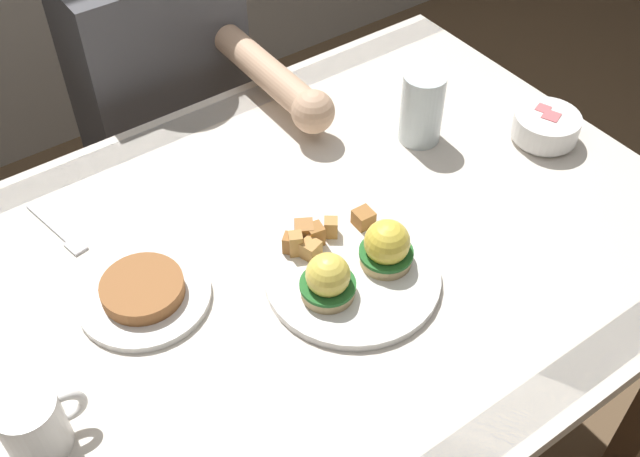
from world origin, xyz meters
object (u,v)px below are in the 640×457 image
coffee_mug (34,423)px  fork (59,231)px  eggs_benedict_plate (353,267)px  fruit_bowl (545,127)px  water_glass_near (421,112)px  diner_person (170,102)px  side_plate (144,293)px  dining_table (320,289)px

coffee_mug → fork: 0.39m
eggs_benedict_plate → fruit_bowl: (0.49, 0.06, 0.00)m
eggs_benedict_plate → coffee_mug: (-0.49, 0.01, 0.02)m
coffee_mug → water_glass_near: bearing=13.7°
eggs_benedict_plate → diner_person: diner_person is taller
coffee_mug → side_plate: coffee_mug is taller
water_glass_near → eggs_benedict_plate: bearing=-146.6°
coffee_mug → water_glass_near: size_ratio=0.82×
coffee_mug → eggs_benedict_plate: bearing=-0.9°
fruit_bowl → diner_person: size_ratio=0.11×
dining_table → fork: size_ratio=7.71×
dining_table → fork: 0.44m
dining_table → fruit_bowl: (0.49, -0.02, 0.14)m
eggs_benedict_plate → fruit_bowl: size_ratio=2.25×
eggs_benedict_plate → side_plate: 0.32m
eggs_benedict_plate → water_glass_near: (0.31, 0.20, 0.03)m
fork → water_glass_near: bearing=-13.7°
eggs_benedict_plate → fruit_bowl: 0.49m
fruit_bowl → dining_table: bearing=177.7°
dining_table → fork: fork is taller
fruit_bowl → coffee_mug: bearing=-176.7°
dining_table → fork: (-0.33, 0.27, 0.11)m
dining_table → coffee_mug: size_ratio=10.76×
coffee_mug → diner_person: bearing=52.4°
water_glass_near → fork: bearing=166.3°
dining_table → diner_person: 0.60m
fork → diner_person: (0.36, 0.33, -0.09)m
fruit_bowl → coffee_mug: 0.98m
eggs_benedict_plate → coffee_mug: coffee_mug is taller
fruit_bowl → coffee_mug: coffee_mug is taller
dining_table → fruit_bowl: fruit_bowl is taller
coffee_mug → diner_person: 0.87m
side_plate → diner_person: bearing=60.0°
diner_person → coffee_mug: bearing=-127.6°
side_plate → dining_table: bearing=-13.2°
fork → side_plate: bearing=-76.0°
water_glass_near → dining_table: bearing=-159.1°
water_glass_near → side_plate: bearing=-174.8°
fruit_bowl → coffee_mug: size_ratio=1.08×
dining_table → side_plate: (-0.28, 0.06, 0.12)m
dining_table → eggs_benedict_plate: bearing=-88.6°
fork → diner_person: diner_person is taller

